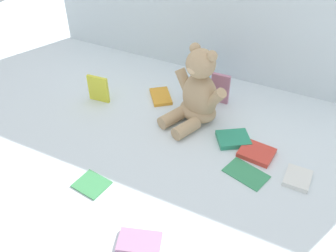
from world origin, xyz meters
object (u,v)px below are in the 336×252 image
Objects in this scene: book_case_2 at (92,184)px; book_case_7 at (233,139)px; book_case_4 at (201,76)px; book_case_3 at (246,173)px; book_case_0 at (257,153)px; teddy_bear at (198,94)px; book_case_8 at (161,96)px; book_case_6 at (220,88)px; book_case_9 at (98,89)px; book_case_5 at (298,178)px; book_case_1 at (139,242)px.

book_case_7 reaches higher than book_case_2.
book_case_4 reaches higher than book_case_2.
book_case_0 is at bearing 14.20° from book_case_3.
teddy_bear is 0.22m from book_case_4.
book_case_0 is (0.27, -0.10, -0.10)m from teddy_bear.
teddy_bear is 2.42× the size of book_case_8.
book_case_4 is at bearing -126.04° from book_case_0.
book_case_7 is (-0.10, 0.03, 0.00)m from book_case_0.
book_case_2 is 0.78× the size of book_case_6.
book_case_9 is at bearing -87.02° from book_case_0.
book_case_2 is 0.90× the size of book_case_7.
teddy_bear reaches higher than book_case_2.
book_case_8 is (-0.03, 0.53, 0.00)m from book_case_2.
teddy_bear is 3.13× the size of book_case_5.
book_case_6 is 1.04× the size of book_case_8.
book_case_4 is at bearing -171.20° from book_case_7.
book_case_0 is 1.19× the size of book_case_5.
book_case_6 reaches higher than book_case_0.
teddy_bear is 2.53× the size of book_case_1.
book_case_6 reaches higher than book_case_3.
book_case_1 is 0.73m from book_case_6.
book_case_7 is at bearing 0.06° from teddy_bear.
book_case_2 is (-0.16, -0.47, -0.11)m from teddy_bear.
book_case_0 is 1.12× the size of book_case_2.
book_case_5 is at bearing 1.08° from teddy_bear.
book_case_8 is at bearing 75.83° from book_case_3.
book_case_5 is at bearing -54.05° from book_case_2.
book_case_4 is 1.00× the size of book_case_8.
book_case_3 is at bearing -16.32° from book_case_9.
book_case_5 is (0.15, -0.06, -0.00)m from book_case_0.
book_case_2 is 1.06× the size of book_case_5.
book_case_9 is (-0.67, 0.03, 0.05)m from book_case_0.
book_case_3 is 1.43× the size of book_case_5.
book_case_7 is (0.09, 0.52, 0.00)m from book_case_1.
book_case_2 is 0.50m from book_case_3.
book_case_4 is at bearing -0.27° from book_case_2.
book_case_5 is 0.85× the size of book_case_7.
book_case_8 is at bearing -176.07° from book_case_1.
book_case_1 is 0.80m from book_case_4.
book_case_6 reaches higher than book_case_7.
book_case_9 reaches higher than book_case_2.
teddy_bear is at bearing 169.17° from book_case_1.
book_case_4 reaches higher than book_case_5.
book_case_7 reaches higher than book_case_3.
book_case_1 is at bearing -87.98° from book_case_6.
book_case_1 is at bearing -60.46° from teddy_bear.
book_case_7 is at bearing -32.06° from book_case_2.
book_case_9 reaches higher than book_case_0.
book_case_8 is (-0.36, 0.13, -0.00)m from book_case_7.
book_case_6 is at bearing 20.70° from book_case_9.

